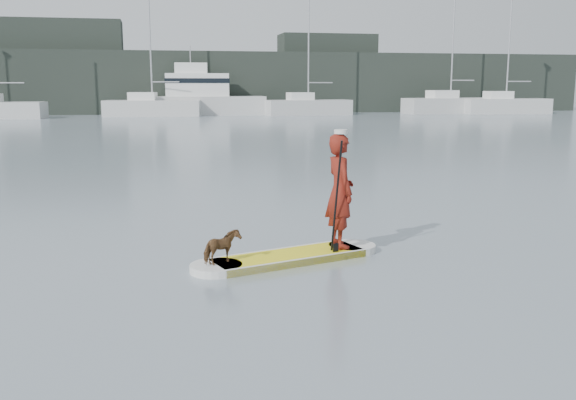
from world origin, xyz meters
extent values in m
plane|color=slate|center=(0.00, 0.00, 0.00)|extent=(140.00, 140.00, 0.00)
cube|color=yellow|center=(1.90, -3.45, 0.06)|extent=(2.62, 1.51, 0.12)
cylinder|color=silver|center=(0.70, -3.83, 0.06)|extent=(0.80, 0.80, 0.12)
cylinder|color=silver|center=(3.09, -3.08, 0.06)|extent=(0.80, 0.80, 0.12)
cube|color=silver|center=(1.78, -3.10, 0.06)|extent=(2.40, 0.81, 0.12)
cube|color=silver|center=(2.01, -3.81, 0.06)|extent=(2.40, 0.81, 0.12)
imported|color=maroon|center=(2.83, -3.16, 1.07)|extent=(0.51, 0.73, 1.89)
cylinder|color=silver|center=(2.83, -3.16, 2.05)|extent=(0.22, 0.22, 0.07)
imported|color=#54341D|center=(0.80, -3.80, 0.37)|extent=(0.65, 0.57, 0.51)
cylinder|color=black|center=(2.68, -3.49, 1.00)|extent=(0.12, 0.29, 1.89)
cube|color=black|center=(2.68, -3.49, 0.10)|extent=(0.10, 0.05, 0.32)
cylinder|color=#B7B7BC|center=(-11.85, 44.46, 2.95)|extent=(2.35, 0.37, 0.10)
cube|color=silver|center=(-0.28, 46.18, 0.71)|extent=(8.81, 3.86, 1.42)
cube|color=white|center=(-1.13, 46.30, 1.77)|extent=(2.63, 2.18, 0.71)
cylinder|color=#B7B7BC|center=(-0.28, 46.18, 6.90)|extent=(0.14, 0.14, 10.95)
cylinder|color=#B7B7BC|center=(0.92, 46.00, 3.04)|extent=(2.42, 0.46, 0.10)
cube|color=silver|center=(13.98, 45.65, 0.70)|extent=(8.16, 3.32, 1.39)
cube|color=white|center=(13.19, 45.58, 1.74)|extent=(2.39, 2.01, 0.70)
cylinder|color=#B7B7BC|center=(13.98, 45.65, 6.46)|extent=(0.14, 0.14, 10.14)
cylinder|color=#B7B7BC|center=(15.17, 45.77, 2.98)|extent=(2.38, 0.32, 0.10)
cube|color=silver|center=(28.56, 46.21, 0.75)|extent=(9.68, 3.72, 1.50)
cube|color=white|center=(27.62, 46.12, 1.88)|extent=(2.83, 2.21, 0.75)
cylinder|color=#B7B7BC|center=(28.56, 46.21, 7.73)|extent=(0.15, 0.15, 12.45)
cylinder|color=#B7B7BC|center=(29.84, 46.34, 3.22)|extent=(2.57, 0.36, 0.11)
cube|color=silver|center=(4.87, 47.86, 0.86)|extent=(10.58, 3.43, 1.72)
cube|color=white|center=(3.82, 47.87, 2.78)|extent=(5.83, 2.70, 2.11)
cube|color=white|center=(3.29, 47.88, 4.31)|extent=(2.98, 1.84, 0.96)
cube|color=black|center=(3.82, 47.87, 3.16)|extent=(5.94, 2.77, 0.43)
cylinder|color=#B7B7BC|center=(3.29, 47.88, 5.55)|extent=(0.10, 0.10, 1.53)
cube|color=black|center=(0.00, 53.00, 3.00)|extent=(90.00, 6.00, 6.00)
cube|color=black|center=(-10.00, 54.00, 4.50)|extent=(14.00, 4.00, 9.00)
cube|color=black|center=(18.00, 54.00, 4.00)|extent=(10.00, 4.00, 8.00)
cube|color=silver|center=(33.58, 44.48, 0.73)|extent=(8.52, 3.14, 1.45)
cube|color=white|center=(32.74, 44.53, 1.81)|extent=(2.45, 2.01, 0.73)
cylinder|color=#B7B7BC|center=(33.58, 44.48, 6.27)|extent=(0.15, 0.15, 9.63)
cylinder|color=#B7B7BC|center=(34.82, 44.42, 3.11)|extent=(2.49, 0.24, 0.10)
camera|label=1|loc=(-0.13, -13.23, 2.80)|focal=40.00mm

